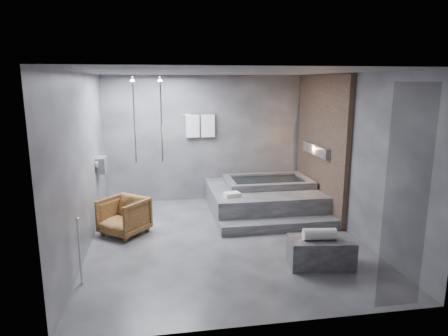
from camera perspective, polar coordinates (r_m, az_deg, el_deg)
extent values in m
plane|color=#323234|center=(6.96, 0.16, -10.16)|extent=(5.00, 5.00, 0.00)
cube|color=#535356|center=(6.44, 0.18, 13.55)|extent=(4.50, 5.00, 0.04)
cube|color=#3D3D42|center=(9.00, -2.50, 4.20)|extent=(4.50, 0.04, 2.80)
cube|color=#3D3D42|center=(4.19, 5.93, -5.19)|extent=(4.50, 0.04, 2.80)
cube|color=#3D3D42|center=(6.57, -19.55, 0.55)|extent=(0.04, 5.00, 2.80)
cube|color=#3D3D42|center=(7.28, 17.93, 1.72)|extent=(0.04, 5.00, 2.80)
cube|color=#947057|center=(8.36, 13.68, 3.26)|extent=(0.10, 2.40, 2.78)
cube|color=#FF9938|center=(8.35, 13.14, 2.58)|extent=(0.14, 1.20, 0.20)
cube|color=gray|center=(7.97, -17.07, 0.45)|extent=(0.16, 0.42, 0.30)
imported|color=beige|center=(7.89, -17.07, -0.01)|extent=(0.08, 0.08, 0.21)
imported|color=beige|center=(8.08, -16.88, 0.09)|extent=(0.07, 0.07, 0.15)
cylinder|color=silver|center=(8.43, -8.96, 6.95)|extent=(0.04, 0.04, 1.80)
cylinder|color=silver|center=(8.44, -12.72, 6.81)|extent=(0.04, 0.04, 1.80)
cylinder|color=silver|center=(8.86, -3.45, 7.65)|extent=(0.75, 0.02, 0.02)
cube|color=white|center=(8.85, -4.52, 6.00)|extent=(0.30, 0.06, 0.50)
cube|color=white|center=(8.89, -2.32, 6.05)|extent=(0.30, 0.06, 0.50)
cylinder|color=silver|center=(5.70, -19.92, -11.25)|extent=(0.04, 0.04, 0.90)
cube|color=black|center=(4.93, 24.64, -4.19)|extent=(0.55, 0.01, 2.60)
cube|color=#37373A|center=(8.43, 5.58, -4.40)|extent=(2.20, 2.00, 0.50)
cube|color=#37373A|center=(7.41, 7.93, -8.13)|extent=(2.20, 0.36, 0.18)
cube|color=#303032|center=(6.14, 13.64, -11.59)|extent=(0.98, 0.62, 0.42)
imported|color=#452811|center=(7.31, -14.09, -6.69)|extent=(1.00, 1.00, 0.66)
cylinder|color=white|center=(5.99, 13.50, -9.16)|extent=(0.49, 0.22, 0.17)
cube|color=silver|center=(7.65, 1.14, -3.81)|extent=(0.33, 0.27, 0.08)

